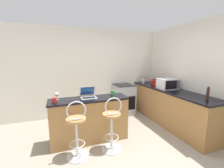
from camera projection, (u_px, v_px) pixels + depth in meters
name	position (u px, v px, depth m)	size (l,w,h in m)	color
ground_plane	(121.00, 155.00, 2.72)	(20.00, 20.00, 0.00)	gray
wall_back	(92.00, 73.00, 4.56)	(12.00, 0.06, 2.60)	silver
wall_right	(212.00, 79.00, 3.19)	(0.06, 12.00, 2.60)	silver
breakfast_bar	(90.00, 120.00, 3.15)	(1.60, 0.49, 0.93)	#9E703D
counter_right	(169.00, 106.00, 4.01)	(0.67, 2.73, 0.93)	#9E703D
bar_stool_near	(77.00, 131.00, 2.59)	(0.40, 0.40, 1.06)	silver
bar_stool_far	(112.00, 125.00, 2.80)	(0.40, 0.40, 1.06)	silver
laptop	(88.00, 95.00, 3.14)	(0.32, 0.32, 0.23)	#B7BABF
microwave	(168.00, 84.00, 3.98)	(0.49, 0.36, 0.27)	silver
toaster	(157.00, 82.00, 4.44)	(0.20, 0.31, 0.19)	red
stove_range	(124.00, 99.00, 4.68)	(0.57, 0.61, 0.94)	#9EA3A8
storage_jar	(143.00, 80.00, 4.86)	(0.10, 0.10, 0.19)	silver
pepper_mill	(208.00, 93.00, 2.94)	(0.05, 0.05, 0.27)	#331E14
mug_red	(55.00, 100.00, 2.78)	(0.10, 0.08, 0.09)	red
wine_glass_short	(57.00, 95.00, 2.96)	(0.08, 0.08, 0.15)	silver
mug_green	(113.00, 93.00, 3.33)	(0.10, 0.08, 0.10)	#338447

